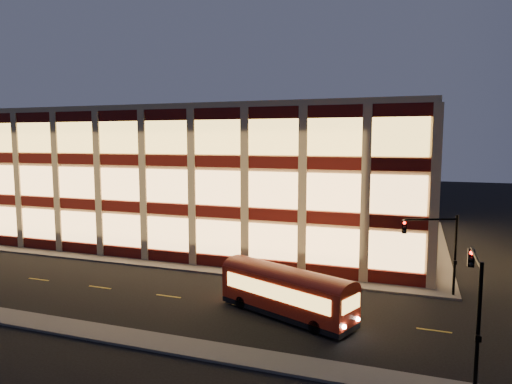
% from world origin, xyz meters
% --- Properties ---
extents(ground, '(200.00, 200.00, 0.00)m').
position_xyz_m(ground, '(0.00, 0.00, 0.00)').
color(ground, black).
rests_on(ground, ground).
extents(sidewalk_office_south, '(54.00, 2.00, 0.15)m').
position_xyz_m(sidewalk_office_south, '(-3.00, 1.00, 0.07)').
color(sidewalk_office_south, '#514F4C').
rests_on(sidewalk_office_south, ground).
extents(sidewalk_office_east, '(2.00, 30.00, 0.15)m').
position_xyz_m(sidewalk_office_east, '(23.00, 17.00, 0.07)').
color(sidewalk_office_east, '#514F4C').
rests_on(sidewalk_office_east, ground).
extents(sidewalk_near, '(100.00, 2.00, 0.15)m').
position_xyz_m(sidewalk_near, '(0.00, -13.00, 0.07)').
color(sidewalk_near, '#514F4C').
rests_on(sidewalk_near, ground).
extents(office_building, '(50.45, 30.45, 14.50)m').
position_xyz_m(office_building, '(-2.91, 16.91, 7.25)').
color(office_building, tan).
rests_on(office_building, ground).
extents(traffic_signal_far, '(3.79, 1.87, 6.00)m').
position_xyz_m(traffic_signal_far, '(22.21, 0.24, 4.11)').
color(traffic_signal_far, black).
rests_on(traffic_signal_far, ground).
extents(traffic_signal_near, '(0.32, 4.45, 6.00)m').
position_xyz_m(traffic_signal_near, '(23.50, -11.03, 4.13)').
color(traffic_signal_near, black).
rests_on(traffic_signal_near, ground).
extents(trolley_bus, '(9.60, 5.85, 3.19)m').
position_xyz_m(trolley_bus, '(13.06, -6.70, 1.77)').
color(trolley_bus, '#9A1808').
rests_on(trolley_bus, ground).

